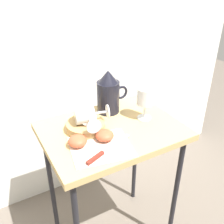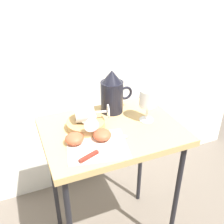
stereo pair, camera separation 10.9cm
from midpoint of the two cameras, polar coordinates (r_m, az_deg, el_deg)
curtain_drape at (r=1.47m, az=-5.73°, el=15.91°), size 2.40×0.03×1.99m
table at (r=1.18m, az=2.67°, el=-6.69°), size 0.59×0.44×0.72m
linen_napkin at (r=1.02m, az=-0.24°, el=-7.52°), size 0.27×0.24×0.00m
basket_tray at (r=1.12m, az=-2.99°, el=-2.84°), size 0.16×0.16×0.03m
pitcher at (r=1.22m, az=2.59°, el=3.57°), size 0.16×0.11×0.21m
wine_glass_upright at (r=1.15m, az=10.47°, el=2.57°), size 0.08×0.08×0.15m
wine_glass_tipped_near at (r=1.10m, az=-2.68°, el=-0.40°), size 0.08×0.15×0.07m
wine_glass_tipped_far at (r=1.10m, az=-2.94°, el=-0.31°), size 0.15×0.10×0.08m
apple_half_left at (r=1.03m, az=-5.19°, el=-5.90°), size 0.07×0.07×0.04m
apple_half_right at (r=1.05m, az=0.84°, el=-5.09°), size 0.07×0.07×0.04m
knife at (r=0.98m, az=-0.03°, el=-8.80°), size 0.23×0.10×0.01m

